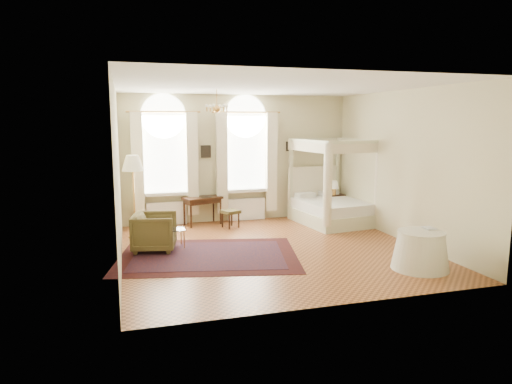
# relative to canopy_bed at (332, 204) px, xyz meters

# --- Properties ---
(ground) EXTENTS (6.00, 6.00, 0.00)m
(ground) POSITION_rel_canopy_bed_xyz_m (-2.24, -1.91, -0.49)
(ground) COLOR #9C582D
(ground) RESTS_ON ground
(room_walls) EXTENTS (6.00, 6.00, 6.00)m
(room_walls) POSITION_rel_canopy_bed_xyz_m (-2.24, -1.91, 1.49)
(room_walls) COLOR beige
(room_walls) RESTS_ON ground
(window_left) EXTENTS (1.62, 0.27, 3.29)m
(window_left) POSITION_rel_canopy_bed_xyz_m (-4.14, 0.96, 0.99)
(window_left) COLOR white
(window_left) RESTS_ON room_walls
(window_right) EXTENTS (1.62, 0.27, 3.29)m
(window_right) POSITION_rel_canopy_bed_xyz_m (-2.04, 0.96, 0.99)
(window_right) COLOR white
(window_right) RESTS_ON room_walls
(chandelier) EXTENTS (0.51, 0.45, 0.50)m
(chandelier) POSITION_rel_canopy_bed_xyz_m (-3.14, -0.71, 2.41)
(chandelier) COLOR #B4813C
(chandelier) RESTS_ON room_walls
(wall_pictures) EXTENTS (2.54, 0.03, 0.39)m
(wall_pictures) POSITION_rel_canopy_bed_xyz_m (-2.16, 1.06, 1.40)
(wall_pictures) COLOR black
(wall_pictures) RESTS_ON room_walls
(canopy_bed) EXTENTS (1.88, 2.20, 2.17)m
(canopy_bed) POSITION_rel_canopy_bed_xyz_m (0.00, 0.00, 0.00)
(canopy_bed) COLOR beige
(canopy_bed) RESTS_ON ground
(nightstand) EXTENTS (0.49, 0.46, 0.62)m
(nightstand) POSITION_rel_canopy_bed_xyz_m (0.46, 0.79, -0.18)
(nightstand) COLOR #31190D
(nightstand) RESTS_ON ground
(nightstand_lamp) EXTENTS (0.27, 0.27, 0.39)m
(nightstand_lamp) POSITION_rel_canopy_bed_xyz_m (0.37, 0.70, 0.39)
(nightstand_lamp) COLOR #B4813C
(nightstand_lamp) RESTS_ON nightstand
(writing_desk) EXTENTS (1.06, 0.77, 0.72)m
(writing_desk) POSITION_rel_canopy_bed_xyz_m (-3.25, 0.79, 0.12)
(writing_desk) COLOR #31190D
(writing_desk) RESTS_ON ground
(laptop) EXTENTS (0.32, 0.22, 0.02)m
(laptop) POSITION_rel_canopy_bed_xyz_m (-3.17, 0.68, 0.23)
(laptop) COLOR black
(laptop) RESTS_ON writing_desk
(stool) EXTENTS (0.51, 0.51, 0.44)m
(stool) POSITION_rel_canopy_bed_xyz_m (-2.64, 0.25, -0.13)
(stool) COLOR #3E351A
(stool) RESTS_ON ground
(armchair) EXTENTS (1.00, 0.98, 0.78)m
(armchair) POSITION_rel_canopy_bed_xyz_m (-4.59, -1.31, -0.10)
(armchair) COLOR #4A3F20
(armchair) RESTS_ON ground
(coffee_table) EXTENTS (0.62, 0.46, 0.40)m
(coffee_table) POSITION_rel_canopy_bed_xyz_m (-4.26, -1.21, -0.13)
(coffee_table) COLOR white
(coffee_table) RESTS_ON ground
(floor_lamp) EXTENTS (0.48, 0.48, 1.87)m
(floor_lamp) POSITION_rel_canopy_bed_xyz_m (-4.94, -0.07, 1.11)
(floor_lamp) COLOR #B4813C
(floor_lamp) RESTS_ON ground
(oriental_rug) EXTENTS (3.89, 3.14, 0.01)m
(oriental_rug) POSITION_rel_canopy_bed_xyz_m (-3.60, -1.99, -0.49)
(oriental_rug) COLOR #3A0F0E
(oriental_rug) RESTS_ON ground
(side_table) EXTENTS (1.01, 1.01, 0.69)m
(side_table) POSITION_rel_canopy_bed_xyz_m (-0.10, -3.83, -0.16)
(side_table) COLOR beige
(side_table) RESTS_ON ground
(book) EXTENTS (0.22, 0.28, 0.02)m
(book) POSITION_rel_canopy_bed_xyz_m (0.06, -3.68, 0.21)
(book) COLOR black
(book) RESTS_ON side_table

